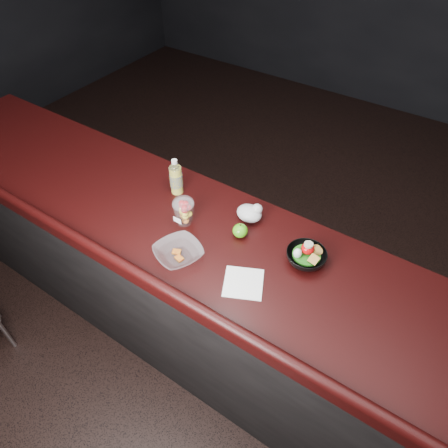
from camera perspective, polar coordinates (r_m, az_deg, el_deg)
The scene contains 10 objects.
ground at distance 2.56m, azimuth -4.81°, elevation -22.29°, with size 8.00×8.00×0.00m, color black.
room_shell at distance 1.14m, azimuth -10.47°, elevation 16.72°, with size 8.00×8.00×8.00m.
counter at distance 2.23m, azimuth -0.87°, elevation -11.22°, with size 4.06×0.71×1.02m.
lemonade_bottle at distance 2.04m, azimuth -6.85°, elevation 6.42°, with size 0.07×0.07×0.20m.
fruit_cup at distance 1.87m, azimuth -5.78°, elevation 1.95°, with size 0.10×0.10×0.15m.
green_apple at distance 1.82m, azimuth 2.33°, elevation -0.95°, with size 0.07×0.07×0.07m.
plastic_bag at distance 1.90m, azimuth 3.77°, elevation 1.62°, with size 0.13×0.10×0.09m.
snack_bowl at distance 1.75m, azimuth 11.63°, elevation -4.48°, with size 0.23×0.23×0.10m.
takeout_bowl at distance 1.75m, azimuth -6.54°, elevation -4.10°, with size 0.26×0.26×0.05m.
paper_napkin at distance 1.67m, azimuth 2.78°, elevation -8.40°, with size 0.16×0.16×0.00m, color white.
Camera 1 is at (0.72, -0.72, 2.35)m, focal length 32.00 mm.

